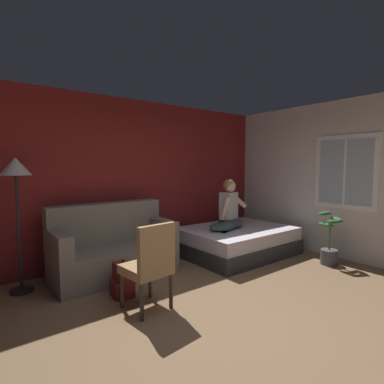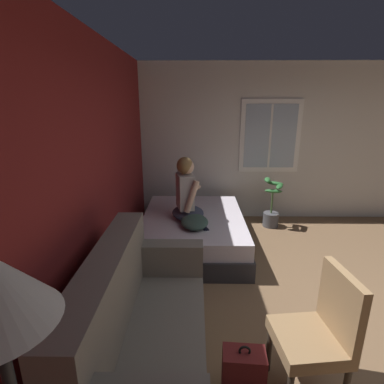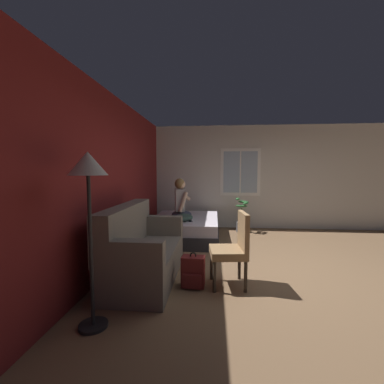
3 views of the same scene
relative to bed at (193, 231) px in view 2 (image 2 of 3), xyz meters
name	(u,v)px [view 2 (image 2 of 3)]	position (x,y,z in m)	size (l,w,h in m)	color
ground_plane	(381,339)	(-1.81, -1.72, -0.24)	(40.00, 40.00, 0.00)	brown
wall_back_accent	(64,196)	(-1.81, 1.00, 1.11)	(11.03, 0.16, 2.70)	maroon
wall_side_with_window	(291,143)	(1.29, -1.71, 1.12)	(0.19, 6.68, 2.70)	silver
bed	(193,231)	(0.00, 0.00, 0.00)	(1.93, 1.48, 0.48)	#2D2D33
couch	(141,333)	(-2.20, 0.37, 0.16)	(1.70, 0.82, 1.04)	slate
side_chair	(319,330)	(-2.31, -0.90, 0.30)	(0.51, 0.51, 0.98)	#382D23
person_seated	(187,194)	(-0.10, 0.09, 0.60)	(0.61, 0.55, 0.88)	#383D51
backpack	(243,377)	(-2.39, -0.37, -0.04)	(0.25, 0.31, 0.46)	maroon
throw_pillow	(194,222)	(-0.39, -0.02, 0.31)	(0.48, 0.36, 0.14)	#385147
cell_phone	(205,228)	(-0.45, -0.16, 0.25)	(0.07, 0.14, 0.01)	black
potted_plant	(271,210)	(0.76, -1.33, 0.07)	(0.39, 0.37, 0.85)	#4C4C51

